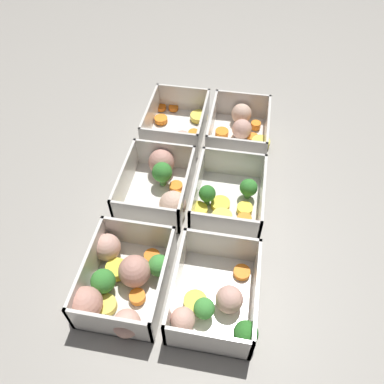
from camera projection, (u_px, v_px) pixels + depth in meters
The scene contains 7 objects.
ground_plane at pixel (192, 200), 0.71m from camera, with size 4.00×4.00×0.00m, color gray.
container_near_left at pixel (178, 126), 0.82m from camera, with size 0.17×0.13×0.06m.
container_near_center at pixel (161, 183), 0.70m from camera, with size 0.17×0.14×0.06m.
container_near_right at pixel (120, 280), 0.57m from camera, with size 0.18×0.14×0.06m.
container_far_left at pixel (241, 127), 0.81m from camera, with size 0.16×0.14×0.06m.
container_far_center at pixel (228, 198), 0.68m from camera, with size 0.16×0.13×0.06m.
container_far_right at pixel (216, 301), 0.55m from camera, with size 0.16×0.13×0.06m.
Camera 1 is at (0.45, 0.08, 0.55)m, focal length 35.00 mm.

